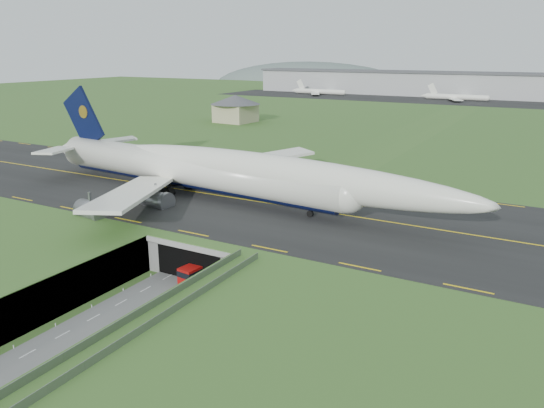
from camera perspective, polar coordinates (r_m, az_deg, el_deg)
The scene contains 10 objects.
ground at distance 78.35m, azimuth -12.51°, elevation -10.15°, with size 900.00×900.00×0.00m, color #365F26.
airfield_deck at distance 77.08m, azimuth -12.65°, elevation -8.14°, with size 800.00×800.00×6.00m, color gray.
trench_road at distance 73.58m, azimuth -16.46°, elevation -12.18°, with size 12.00×75.00×0.20m, color slate.
taxiway at distance 101.25m, azimuth -0.34°, elevation 0.04°, with size 800.00×44.00×0.18m, color black.
tunnel_portal at distance 89.02m, azimuth -5.53°, elevation -4.21°, with size 17.00×22.30×6.00m.
guideway at distance 57.10m, azimuth -17.35°, elevation -15.06°, with size 3.00×53.00×7.05m.
jumbo_jet at distance 103.43m, azimuth -6.01°, elevation 3.52°, with size 101.74×63.95×21.22m.
shuttle_tram at distance 82.83m, azimuth -7.86°, elevation -7.22°, with size 3.41×7.11×2.81m.
service_building at distance 218.87m, azimuth -3.95°, elevation 10.45°, with size 21.43×21.43×11.00m.
cargo_terminal at distance 354.86m, azimuth 21.87°, elevation 11.78°, with size 320.00×67.00×15.60m.
Camera 1 is at (48.01, -51.58, 34.24)m, focal length 35.00 mm.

